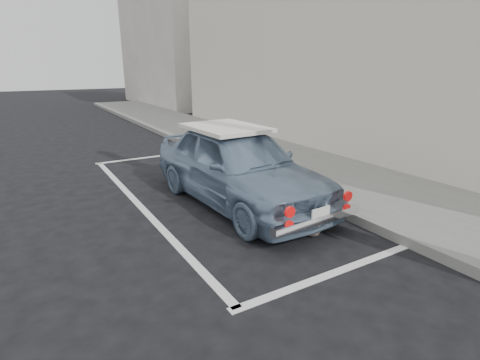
% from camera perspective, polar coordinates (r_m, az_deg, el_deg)
% --- Properties ---
extents(ground, '(80.00, 80.00, 0.00)m').
position_cam_1_polar(ground, '(4.88, 5.92, -12.78)').
color(ground, black).
rests_on(ground, ground).
extents(sidewalk, '(2.80, 40.00, 0.15)m').
position_cam_1_polar(sidewalk, '(8.22, 15.59, -0.13)').
color(sidewalk, slate).
rests_on(sidewalk, ground).
extents(shop_building, '(3.50, 18.00, 7.00)m').
position_cam_1_polar(shop_building, '(11.60, 20.97, 21.32)').
color(shop_building, beige).
rests_on(shop_building, ground).
extents(building_far, '(3.50, 10.00, 8.00)m').
position_cam_1_polar(building_far, '(25.06, -10.61, 20.44)').
color(building_far, '#ADA89D').
rests_on(building_far, ground).
extents(pline_rear, '(3.00, 0.12, 0.01)m').
position_cam_1_polar(pline_rear, '(4.85, 14.45, -13.43)').
color(pline_rear, silver).
rests_on(pline_rear, ground).
extents(pline_front, '(3.00, 0.12, 0.01)m').
position_cam_1_polar(pline_front, '(10.61, -13.20, 3.46)').
color(pline_front, silver).
rests_on(pline_front, ground).
extents(pline_side, '(0.12, 7.00, 0.01)m').
position_cam_1_polar(pline_side, '(7.01, -15.10, -3.71)').
color(pline_side, silver).
rests_on(pline_side, ground).
extents(retro_coupe, '(1.86, 4.21, 1.41)m').
position_cam_1_polar(retro_coupe, '(6.69, -0.31, 2.26)').
color(retro_coupe, slate).
rests_on(retro_coupe, ground).
extents(cat, '(0.20, 0.46, 0.25)m').
position_cam_1_polar(cat, '(5.66, 10.85, -7.33)').
color(cat, '#766A5A').
rests_on(cat, ground).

